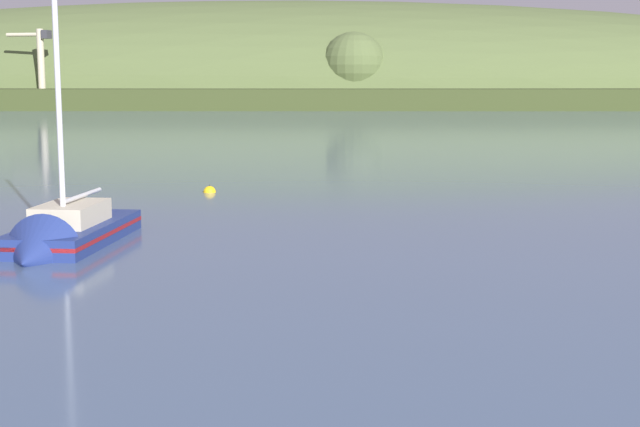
# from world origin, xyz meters

# --- Properties ---
(far_shoreline_hill) EXTENTS (463.21, 110.91, 52.48)m
(far_shoreline_hill) POSITION_xyz_m (-21.10, 244.72, 0.20)
(far_shoreline_hill) COLOR #35401E
(far_shoreline_hill) RESTS_ON ground
(dockside_crane) EXTENTS (10.26, 4.05, 16.99)m
(dockside_crane) POSITION_xyz_m (-71.80, 201.49, 7.79)
(dockside_crane) COLOR #4C4C51
(dockside_crane) RESTS_ON ground
(sailboat_midwater_white) EXTENTS (3.89, 9.42, 14.13)m
(sailboat_midwater_white) POSITION_xyz_m (-17.22, 40.78, 0.33)
(sailboat_midwater_white) COLOR navy
(sailboat_midwater_white) RESTS_ON ground
(mooring_buoy_midchannel) EXTENTS (0.76, 0.76, 0.84)m
(mooring_buoy_midchannel) POSITION_xyz_m (-13.99, 58.87, 0.00)
(mooring_buoy_midchannel) COLOR yellow
(mooring_buoy_midchannel) RESTS_ON ground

